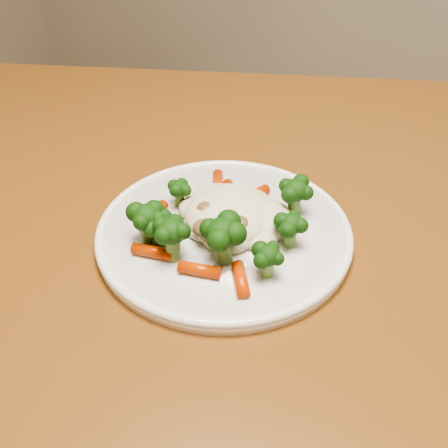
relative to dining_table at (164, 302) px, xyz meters
The scene contains 3 objects.
dining_table is the anchor object (origin of this frame).
plate 0.12m from the dining_table, 32.45° to the left, with size 0.26×0.26×0.01m, color white.
meal 0.14m from the dining_table, 27.92° to the left, with size 0.17×0.17×0.05m.
Camera 1 is at (0.40, -0.35, 1.12)m, focal length 45.00 mm.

